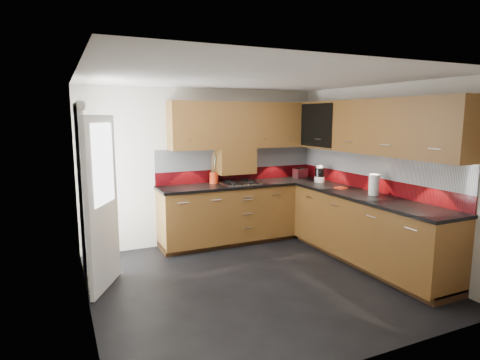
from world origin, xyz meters
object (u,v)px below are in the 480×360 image
gas_hob (240,183)px  food_processor (319,175)px  utensil_pot (214,177)px  toaster (300,173)px

gas_hob → food_processor: 1.28m
gas_hob → utensil_pot: bearing=148.8°
gas_hob → utensil_pot: utensil_pot is taller
gas_hob → toaster: toaster is taller
gas_hob → utensil_pot: (-0.35, 0.21, 0.09)m
gas_hob → food_processor: bearing=-17.7°
food_processor → utensil_pot: bearing=159.0°
utensil_pot → toaster: size_ratio=1.91×
toaster → food_processor: (0.03, -0.50, 0.04)m
utensil_pot → toaster: utensil_pot is taller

